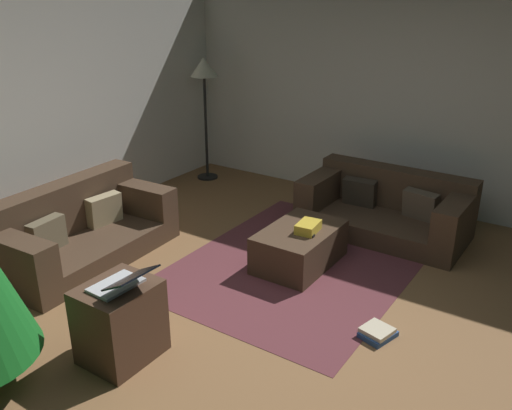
% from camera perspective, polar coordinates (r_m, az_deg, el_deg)
% --- Properties ---
extents(ground_plane, '(6.40, 6.40, 0.00)m').
position_cam_1_polar(ground_plane, '(4.26, 2.11, -13.18)').
color(ground_plane, brown).
extents(rear_partition, '(6.40, 0.12, 2.60)m').
position_cam_1_polar(rear_partition, '(5.89, -24.95, 8.66)').
color(rear_partition, silver).
rests_on(rear_partition, ground_plane).
extents(corner_partition, '(0.12, 6.40, 2.60)m').
position_cam_1_polar(corner_partition, '(6.48, 17.35, 10.75)').
color(corner_partition, silver).
rests_on(corner_partition, ground_plane).
extents(couch_left, '(1.80, 0.93, 0.71)m').
position_cam_1_polar(couch_left, '(5.49, -18.17, -2.56)').
color(couch_left, '#473323').
rests_on(couch_left, ground_plane).
extents(couch_right, '(0.91, 1.71, 0.64)m').
position_cam_1_polar(couch_right, '(5.94, 13.65, -0.34)').
color(couch_right, '#473323').
rests_on(couch_right, ground_plane).
extents(ottoman, '(0.90, 0.58, 0.36)m').
position_cam_1_polar(ottoman, '(5.13, 4.62, -4.39)').
color(ottoman, '#473323').
rests_on(ottoman, ground_plane).
extents(gift_box, '(0.28, 0.20, 0.09)m').
position_cam_1_polar(gift_box, '(4.99, 5.52, -2.33)').
color(gift_box, gold).
rests_on(gift_box, ottoman).
extents(tv_remote, '(0.06, 0.16, 0.02)m').
position_cam_1_polar(tv_remote, '(4.92, 5.27, -3.10)').
color(tv_remote, black).
rests_on(tv_remote, ottoman).
extents(side_table, '(0.52, 0.44, 0.57)m').
position_cam_1_polar(side_table, '(3.97, -14.13, -11.84)').
color(side_table, '#4C3323').
rests_on(side_table, ground_plane).
extents(laptop, '(0.36, 0.39, 0.18)m').
position_cam_1_polar(laptop, '(3.76, -13.98, -7.91)').
color(laptop, silver).
rests_on(laptop, side_table).
extents(book_stack, '(0.30, 0.26, 0.08)m').
position_cam_1_polar(book_stack, '(4.28, 12.69, -12.99)').
color(book_stack, '#2D5193').
rests_on(book_stack, ground_plane).
extents(corner_lamp, '(0.36, 0.36, 1.62)m').
position_cam_1_polar(corner_lamp, '(7.21, -5.49, 13.32)').
color(corner_lamp, black).
rests_on(corner_lamp, ground_plane).
extents(area_rug, '(2.60, 2.00, 0.01)m').
position_cam_1_polar(area_rug, '(5.21, 4.56, -6.15)').
color(area_rug, brown).
rests_on(area_rug, ground_plane).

